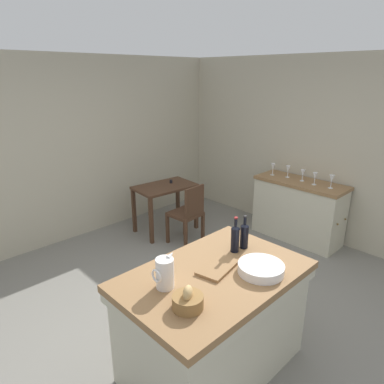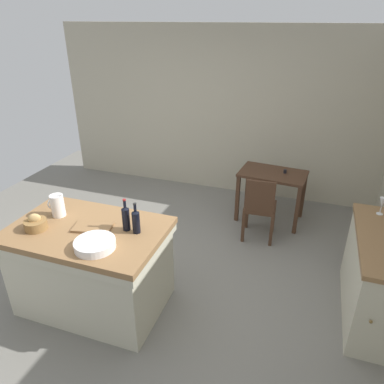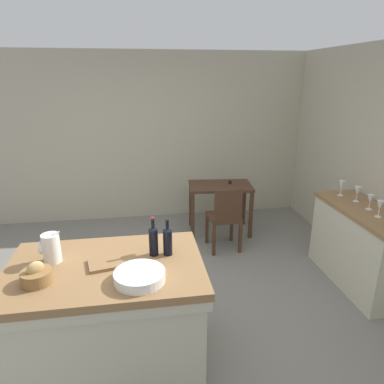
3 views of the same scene
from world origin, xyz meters
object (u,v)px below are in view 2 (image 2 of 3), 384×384
object	(u,v)px
cutting_board	(93,227)
wine_bottle_amber	(126,218)
wooden_chair	(260,207)
side_cabinet	(377,278)
wine_bottle_dark	(136,221)
island_table	(92,264)
wash_bowl	(95,244)
pitcher	(58,205)
wine_glass_far_right	(382,203)
writing_desk	(272,180)
bread_basket	(36,224)

from	to	relation	value
cutting_board	wine_bottle_amber	bearing A→B (deg)	15.31
wooden_chair	cutting_board	size ratio (longest dim) A/B	2.53
side_cabinet	wine_bottle_dark	xyz separation A→B (m)	(-2.18, -0.66, 0.58)
cutting_board	wine_bottle_dark	size ratio (longest dim) A/B	1.18
island_table	wine_bottle_amber	size ratio (longest dim) A/B	4.61
island_table	wooden_chair	distance (m)	2.21
island_table	side_cabinet	world-z (taller)	island_table
side_cabinet	wash_bowl	size ratio (longest dim) A/B	3.68
island_table	wine_bottle_dark	distance (m)	0.72
island_table	pitcher	bearing A→B (deg)	163.21
wine_bottle_dark	wine_glass_far_right	world-z (taller)	wine_bottle_dark
writing_desk	wash_bowl	bearing A→B (deg)	-114.76
wooden_chair	writing_desk	bearing A→B (deg)	83.32
island_table	wine_bottle_dark	size ratio (longest dim) A/B	4.85
island_table	bread_basket	xyz separation A→B (m)	(-0.43, -0.16, 0.47)
writing_desk	bread_basket	world-z (taller)	bread_basket
island_table	wash_bowl	world-z (taller)	wash_bowl
cutting_board	wine_bottle_amber	distance (m)	0.34
writing_desk	wine_bottle_amber	size ratio (longest dim) A/B	3.00
wash_bowl	cutting_board	xyz separation A→B (m)	(-0.20, 0.26, -0.02)
side_cabinet	pitcher	distance (m)	3.16
wine_bottle_dark	wine_glass_far_right	bearing A→B (deg)	27.60
island_table	side_cabinet	distance (m)	2.76
wooden_chair	cutting_board	bearing A→B (deg)	-127.35
wine_glass_far_right	pitcher	bearing A→B (deg)	-160.02
side_cabinet	wine_glass_far_right	size ratio (longest dim) A/B	7.17
side_cabinet	cutting_board	xyz separation A→B (m)	(-2.59, -0.73, 0.47)
bread_basket	wine_glass_far_right	distance (m)	3.36
wash_bowl	wooden_chair	bearing A→B (deg)	60.66
pitcher	island_table	bearing A→B (deg)	-16.79
side_cabinet	cutting_board	world-z (taller)	cutting_board
wooden_chair	wine_bottle_dark	distance (m)	1.95
wash_bowl	wine_bottle_dark	world-z (taller)	wine_bottle_dark
side_cabinet	wash_bowl	bearing A→B (deg)	-157.40
writing_desk	cutting_board	world-z (taller)	cutting_board
bread_basket	wine_bottle_amber	bearing A→B (deg)	18.32
pitcher	writing_desk	bearing A→B (deg)	50.27
side_cabinet	wine_bottle_amber	bearing A→B (deg)	-164.15
pitcher	wine_bottle_amber	world-z (taller)	wine_bottle_amber
wash_bowl	wine_bottle_amber	xyz separation A→B (m)	(0.11, 0.35, 0.09)
side_cabinet	island_table	bearing A→B (deg)	-164.14
cutting_board	wine_bottle_dark	bearing A→B (deg)	9.78
writing_desk	wine_glass_far_right	xyz separation A→B (m)	(1.19, -1.10, 0.40)
side_cabinet	wooden_chair	world-z (taller)	wooden_chair
bread_basket	writing_desk	bearing A→B (deg)	52.98
wash_bowl	wine_bottle_amber	size ratio (longest dim) A/B	1.11
writing_desk	cutting_board	bearing A→B (deg)	-120.95
pitcher	bread_basket	distance (m)	0.29
cutting_board	wine_bottle_amber	xyz separation A→B (m)	(0.31, 0.09, 0.12)
side_cabinet	wine_bottle_dark	bearing A→B (deg)	-163.09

